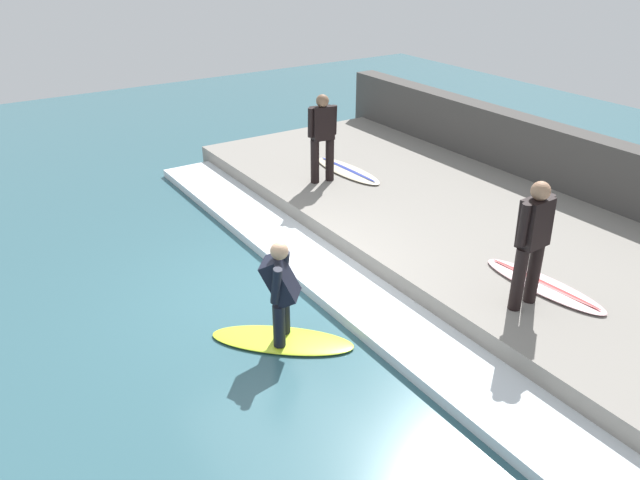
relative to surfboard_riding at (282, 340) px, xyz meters
name	(u,v)px	position (x,y,z in m)	size (l,w,h in m)	color
ground_plane	(275,297)	(0.45, 1.00, -0.03)	(28.00, 28.00, 0.00)	#335B66
concrete_ledge	(461,225)	(4.09, 1.00, 0.17)	(4.40, 11.59, 0.40)	gray
back_wall	(560,168)	(6.54, 1.00, 0.71)	(0.50, 12.17, 1.48)	#474442
wave_foam_crest	(328,275)	(1.37, 1.00, 0.04)	(1.03, 11.01, 0.15)	silver
surfboard_riding	(282,340)	(0.00, 0.00, 0.00)	(1.76, 1.68, 0.06)	#BFE02D
surfer_riding	(281,287)	(0.00, 0.00, 0.78)	(0.58, 0.58, 1.36)	black
surfer_waiting_near	(533,238)	(2.71, -1.45, 1.31)	(0.57, 0.27, 1.68)	black
surfboard_waiting_near	(543,285)	(3.29, -1.32, 0.40)	(0.63, 1.85, 0.07)	beige
surfer_waiting_far	(322,134)	(2.96, 3.58, 1.30)	(0.56, 0.33, 1.66)	black
surfboard_waiting_far	(347,171)	(3.65, 3.72, 0.40)	(0.62, 1.88, 0.07)	beige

